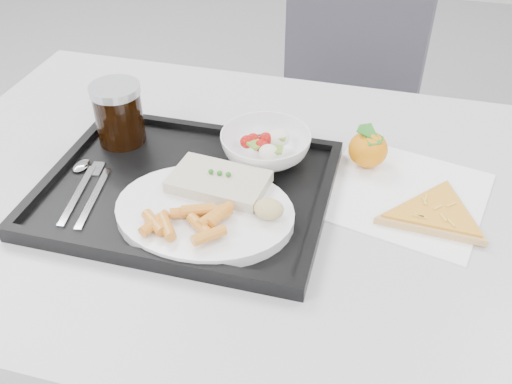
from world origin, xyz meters
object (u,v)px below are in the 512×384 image
(salad_bowl, at_px, (266,146))
(tray, at_px, (187,190))
(chair, at_px, (344,96))
(dinner_plate, at_px, (205,213))
(table, at_px, (262,223))
(cola_glass, at_px, (119,113))
(tangerine, at_px, (368,149))
(pizza_slice, at_px, (436,214))

(salad_bowl, bearing_deg, tray, -132.32)
(tray, bearing_deg, chair, 78.08)
(dinner_plate, bearing_deg, tray, 129.83)
(table, bearing_deg, chair, 86.23)
(tray, distance_m, cola_glass, 0.20)
(tangerine, bearing_deg, tray, -150.67)
(cola_glass, distance_m, pizza_slice, 0.55)
(table, distance_m, dinner_plate, 0.15)
(dinner_plate, distance_m, salad_bowl, 0.18)
(tray, bearing_deg, salad_bowl, 47.68)
(tangerine, bearing_deg, pizza_slice, -43.61)
(tray, relative_size, salad_bowl, 2.96)
(salad_bowl, bearing_deg, pizza_slice, -14.22)
(table, height_order, pizza_slice, pizza_slice)
(chair, relative_size, dinner_plate, 3.44)
(table, bearing_deg, dinner_plate, -122.64)
(dinner_plate, xyz_separation_m, pizza_slice, (0.34, 0.10, -0.01))
(tray, distance_m, salad_bowl, 0.15)
(salad_bowl, distance_m, cola_glass, 0.26)
(tangerine, distance_m, pizza_slice, 0.16)
(dinner_plate, relative_size, pizza_slice, 1.05)
(tray, height_order, cola_glass, cola_glass)
(table, distance_m, pizza_slice, 0.28)
(chair, height_order, dinner_plate, chair)
(chair, distance_m, salad_bowl, 0.72)
(chair, bearing_deg, table, -93.77)
(tangerine, bearing_deg, salad_bowl, -166.72)
(tray, bearing_deg, dinner_plate, -50.17)
(dinner_plate, bearing_deg, salad_bowl, 73.96)
(chair, bearing_deg, pizza_slice, -73.27)
(tray, xyz_separation_m, salad_bowl, (0.10, 0.11, 0.03))
(pizza_slice, bearing_deg, table, -179.52)
(cola_glass, distance_m, tangerine, 0.43)
(table, distance_m, tray, 0.14)
(table, bearing_deg, pizza_slice, 0.48)
(tray, relative_size, pizza_slice, 1.76)
(tray, xyz_separation_m, tangerine, (0.27, 0.15, 0.03))
(salad_bowl, height_order, tangerine, tangerine)
(tray, height_order, salad_bowl, salad_bowl)
(chair, bearing_deg, tangerine, -80.50)
(pizza_slice, bearing_deg, dinner_plate, -163.10)
(salad_bowl, distance_m, pizza_slice, 0.30)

